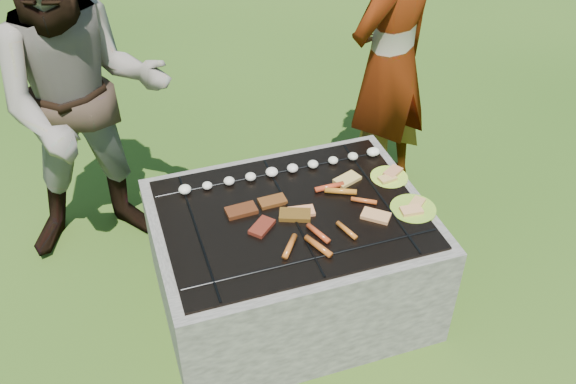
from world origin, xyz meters
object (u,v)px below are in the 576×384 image
bystander (84,101)px  fire_pit (291,262)px  cook (390,63)px  plate_near (413,209)px  plate_far (390,177)px

bystander → fire_pit: bearing=-44.0°
cook → bystander: bystander is taller
plate_near → bystander: bearing=145.3°
plate_far → bystander: 1.59m
plate_near → cook: bearing=72.2°
plate_far → fire_pit: bearing=-168.9°
bystander → cook: bearing=-0.6°
fire_pit → bystander: (-0.83, 0.81, 0.64)m
bystander → plate_near: bearing=-34.4°
plate_far → plate_near: (-0.00, -0.26, -0.00)m
plate_near → cook: (0.30, 0.94, 0.26)m
cook → bystander: bearing=-25.3°
plate_far → plate_near: bearing=-90.6°
bystander → plate_far: bearing=-26.4°
plate_far → bystander: size_ratio=0.11×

